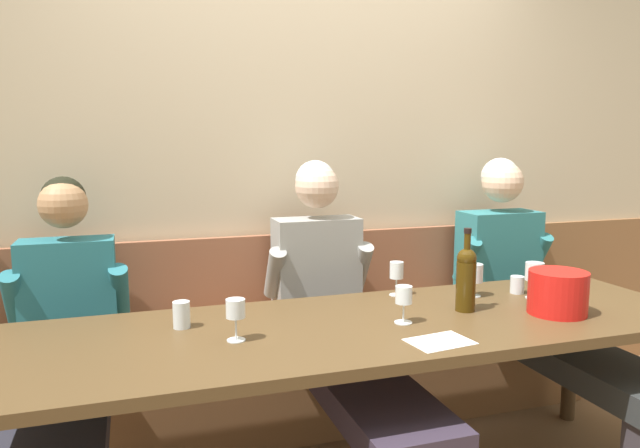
% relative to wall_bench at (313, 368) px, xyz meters
% --- Properties ---
extents(room_wall_back, '(6.80, 0.08, 2.80)m').
position_rel_wall_bench_xyz_m(room_wall_back, '(0.00, 0.26, 1.12)').
color(room_wall_back, '#C8B596').
rests_on(room_wall_back, ground).
extents(wood_wainscot_panel, '(6.80, 0.03, 0.92)m').
position_rel_wall_bench_xyz_m(wood_wainscot_panel, '(0.00, 0.21, 0.18)').
color(wood_wainscot_panel, brown).
rests_on(wood_wainscot_panel, ground).
extents(wall_bench, '(2.94, 0.42, 0.94)m').
position_rel_wall_bench_xyz_m(wall_bench, '(0.00, 0.00, 0.00)').
color(wall_bench, brown).
rests_on(wall_bench, ground).
extents(dining_table, '(2.64, 0.82, 0.74)m').
position_rel_wall_bench_xyz_m(dining_table, '(0.00, -0.71, 0.39)').
color(dining_table, '#4E3920').
rests_on(dining_table, ground).
extents(person_center_right_seat, '(0.49, 1.28, 1.26)m').
position_rel_wall_bench_xyz_m(person_center_right_seat, '(-1.10, -0.39, 0.32)').
color(person_center_right_seat, '#29343E').
rests_on(person_center_right_seat, ground).
extents(person_right_seat, '(0.51, 1.29, 1.32)m').
position_rel_wall_bench_xyz_m(person_right_seat, '(0.01, -0.37, 0.35)').
color(person_right_seat, '#28263E').
rests_on(person_right_seat, ground).
extents(person_left_seat, '(0.52, 1.29, 1.32)m').
position_rel_wall_bench_xyz_m(person_left_seat, '(1.05, -0.36, 0.36)').
color(person_left_seat, '#373137').
rests_on(person_left_seat, ground).
extents(ice_bucket, '(0.23, 0.23, 0.17)m').
position_rel_wall_bench_xyz_m(ice_bucket, '(0.74, -0.84, 0.54)').
color(ice_bucket, red).
rests_on(ice_bucket, dining_table).
extents(wine_bottle_amber_mid, '(0.08, 0.08, 0.33)m').
position_rel_wall_bench_xyz_m(wine_bottle_amber_mid, '(0.42, -0.69, 0.59)').
color(wine_bottle_amber_mid, '#3B2908').
rests_on(wine_bottle_amber_mid, dining_table).
extents(wine_glass_mid_right, '(0.08, 0.08, 0.14)m').
position_rel_wall_bench_xyz_m(wine_glass_mid_right, '(0.58, -0.51, 0.56)').
color(wine_glass_mid_right, silver).
rests_on(wine_glass_mid_right, dining_table).
extents(wine_glass_left_end, '(0.06, 0.06, 0.15)m').
position_rel_wall_bench_xyz_m(wine_glass_left_end, '(0.26, -0.39, 0.56)').
color(wine_glass_left_end, silver).
rests_on(wine_glass_left_end, dining_table).
extents(wine_glass_right_end, '(0.07, 0.07, 0.15)m').
position_rel_wall_bench_xyz_m(wine_glass_right_end, '(-0.51, -0.76, 0.56)').
color(wine_glass_right_end, silver).
rests_on(wine_glass_right_end, dining_table).
extents(wine_glass_center_front, '(0.07, 0.07, 0.14)m').
position_rel_wall_bench_xyz_m(wine_glass_center_front, '(0.12, -0.76, 0.55)').
color(wine_glass_center_front, silver).
rests_on(wine_glass_center_front, dining_table).
extents(wine_glass_near_bucket, '(0.08, 0.08, 0.16)m').
position_rel_wall_bench_xyz_m(wine_glass_near_bucket, '(0.80, -0.62, 0.57)').
color(wine_glass_near_bucket, silver).
rests_on(wine_glass_near_bucket, dining_table).
extents(water_tumbler_left, '(0.06, 0.06, 0.08)m').
position_rel_wall_bench_xyz_m(water_tumbler_left, '(0.79, -0.53, 0.49)').
color(water_tumbler_left, silver).
rests_on(water_tumbler_left, dining_table).
extents(water_tumbler_right, '(0.06, 0.06, 0.10)m').
position_rel_wall_bench_xyz_m(water_tumbler_right, '(-0.67, -0.56, 0.50)').
color(water_tumbler_right, silver).
rests_on(water_tumbler_right, dining_table).
extents(tasting_sheet_left_guest, '(0.23, 0.18, 0.00)m').
position_rel_wall_bench_xyz_m(tasting_sheet_left_guest, '(0.14, -0.99, 0.46)').
color(tasting_sheet_left_guest, white).
rests_on(tasting_sheet_left_guest, dining_table).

